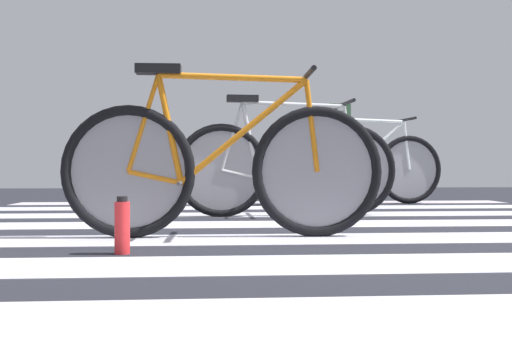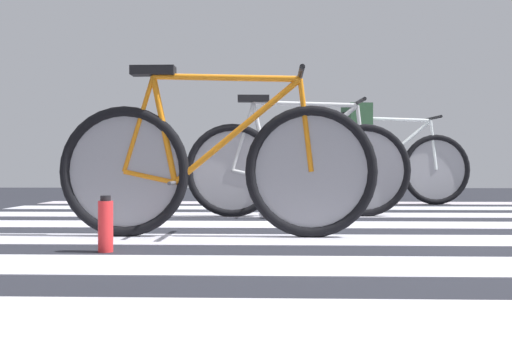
{
  "view_description": "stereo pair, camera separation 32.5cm",
  "coord_description": "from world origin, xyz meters",
  "px_view_note": "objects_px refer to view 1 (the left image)",
  "views": [
    {
      "loc": [
        -0.44,
        -3.34,
        0.4
      ],
      "look_at": [
        -0.22,
        0.04,
        0.38
      ],
      "focal_mm": 38.93,
      "sensor_mm": 36.0,
      "label": 1
    },
    {
      "loc": [
        -0.12,
        -3.34,
        0.4
      ],
      "look_at": [
        -0.22,
        0.04,
        0.38
      ],
      "focal_mm": 38.93,
      "sensor_mm": 36.0,
      "label": 2
    }
  ],
  "objects_px": {
    "bicycle_1_of_3": "(223,167)",
    "cyclist_3_of_3": "(334,141)",
    "bicycle_3_of_3": "(363,167)",
    "bicycle_2_of_3": "(287,167)",
    "water_bottle": "(122,226)"
  },
  "relations": [
    {
      "from": "bicycle_1_of_3",
      "to": "bicycle_3_of_3",
      "type": "relative_size",
      "value": 1.0
    },
    {
      "from": "bicycle_1_of_3",
      "to": "cyclist_3_of_3",
      "type": "height_order",
      "value": "cyclist_3_of_3"
    },
    {
      "from": "bicycle_2_of_3",
      "to": "water_bottle",
      "type": "bearing_deg",
      "value": -121.13
    },
    {
      "from": "bicycle_1_of_3",
      "to": "bicycle_3_of_3",
      "type": "xyz_separation_m",
      "value": [
        1.46,
        2.64,
        0.0
      ]
    },
    {
      "from": "bicycle_1_of_3",
      "to": "water_bottle",
      "type": "relative_size",
      "value": 6.84
    },
    {
      "from": "bicycle_3_of_3",
      "to": "cyclist_3_of_3",
      "type": "relative_size",
      "value": 1.71
    },
    {
      "from": "bicycle_2_of_3",
      "to": "bicycle_3_of_3",
      "type": "bearing_deg",
      "value": 51.99
    },
    {
      "from": "bicycle_3_of_3",
      "to": "cyclist_3_of_3",
      "type": "height_order",
      "value": "cyclist_3_of_3"
    },
    {
      "from": "bicycle_2_of_3",
      "to": "cyclist_3_of_3",
      "type": "xyz_separation_m",
      "value": [
        0.65,
        1.34,
        0.27
      ]
    },
    {
      "from": "cyclist_3_of_3",
      "to": "water_bottle",
      "type": "height_order",
      "value": "cyclist_3_of_3"
    },
    {
      "from": "bicycle_3_of_3",
      "to": "cyclist_3_of_3",
      "type": "distance_m",
      "value": 0.41
    },
    {
      "from": "cyclist_3_of_3",
      "to": "bicycle_2_of_3",
      "type": "bearing_deg",
      "value": -122.46
    },
    {
      "from": "bicycle_1_of_3",
      "to": "bicycle_2_of_3",
      "type": "bearing_deg",
      "value": 68.67
    },
    {
      "from": "cyclist_3_of_3",
      "to": "water_bottle",
      "type": "xyz_separation_m",
      "value": [
        -1.6,
        -3.13,
        -0.53
      ]
    },
    {
      "from": "cyclist_3_of_3",
      "to": "water_bottle",
      "type": "distance_m",
      "value": 3.56
    }
  ]
}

